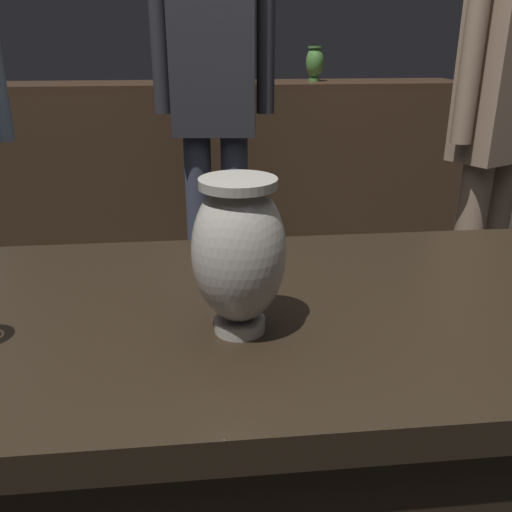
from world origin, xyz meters
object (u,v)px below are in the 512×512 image
(vase_centerpiece, at_px, (239,252))
(visitor_near_right, at_px, (499,117))
(shelf_vase_right, at_px, (315,62))
(shelf_vase_center, at_px, (216,68))
(visitor_center_back, at_px, (214,91))

(vase_centerpiece, height_order, visitor_near_right, visitor_near_right)
(shelf_vase_right, height_order, visitor_near_right, visitor_near_right)
(shelf_vase_center, height_order, visitor_near_right, visitor_near_right)
(shelf_vase_center, bearing_deg, vase_centerpiece, -91.44)
(vase_centerpiece, relative_size, visitor_near_right, 0.14)
(vase_centerpiece, distance_m, visitor_center_back, 1.53)
(visitor_near_right, bearing_deg, shelf_vase_right, -95.71)
(shelf_vase_center, xyz_separation_m, visitor_center_back, (-0.04, -0.72, -0.05))
(visitor_center_back, bearing_deg, shelf_vase_right, -119.16)
(visitor_center_back, distance_m, visitor_near_right, 1.06)
(shelf_vase_right, height_order, visitor_center_back, visitor_center_back)
(visitor_near_right, bearing_deg, visitor_center_back, -46.14)
(shelf_vase_right, bearing_deg, vase_centerpiece, -104.10)
(visitor_near_right, bearing_deg, shelf_vase_center, -75.22)
(vase_centerpiece, bearing_deg, visitor_center_back, 89.22)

